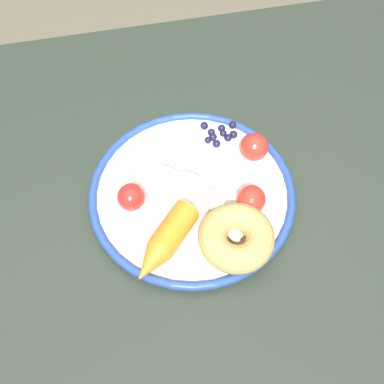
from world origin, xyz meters
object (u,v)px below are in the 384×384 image
at_px(banana, 187,189).
at_px(blueberry_pile, 220,133).
at_px(carrot_orange, 164,243).
at_px(tomato_near, 251,199).
at_px(tomato_far, 254,147).
at_px(dining_table, 210,228).
at_px(tomato_mid, 131,197).
at_px(donut, 236,238).
at_px(plate, 192,193).

relative_size(banana, blueberry_pile, 2.72).
distance_m(carrot_orange, blueberry_pile, 0.20).
xyz_separation_m(tomato_near, tomato_far, (0.03, 0.08, 0.00)).
xyz_separation_m(banana, tomato_far, (0.11, 0.04, 0.01)).
height_order(banana, tomato_far, tomato_far).
distance_m(blueberry_pile, tomato_near, 0.13).
bearing_deg(dining_table, tomato_far, 28.65).
relative_size(tomato_near, tomato_far, 0.96).
relative_size(dining_table, tomato_mid, 24.66).
bearing_deg(tomato_far, carrot_orange, -141.40).
bearing_deg(banana, donut, -62.69).
xyz_separation_m(banana, donut, (0.05, -0.09, 0.01)).
bearing_deg(tomato_near, carrot_orange, -162.70).
relative_size(dining_table, plate, 3.26).
relative_size(tomato_near, tomato_mid, 1.03).
xyz_separation_m(tomato_mid, tomato_far, (0.18, 0.05, 0.00)).
bearing_deg(carrot_orange, tomato_far, 38.60).
bearing_deg(blueberry_pile, tomato_far, -48.09).
bearing_deg(plate, tomato_far, 23.35).
bearing_deg(tomato_far, tomato_near, -108.55).
relative_size(plate, tomato_far, 7.09).
relative_size(banana, tomato_mid, 3.99).
bearing_deg(tomato_far, banana, -157.79).
height_order(plate, tomato_far, tomato_far).
bearing_deg(blueberry_pile, plate, -124.69).
relative_size(blueberry_pile, tomato_mid, 1.47).
relative_size(dining_table, tomato_far, 23.08).
distance_m(plate, blueberry_pile, 0.11).
bearing_deg(tomato_near, blueberry_pile, 95.32).
bearing_deg(carrot_orange, blueberry_pile, 55.76).
height_order(dining_table, banana, banana).
distance_m(dining_table, donut, 0.17).
bearing_deg(plate, tomato_near, -28.76).
bearing_deg(blueberry_pile, donut, -97.08).
bearing_deg(banana, tomato_far, 22.21).
bearing_deg(dining_table, plate, -170.43).
height_order(banana, tomato_near, tomato_near).
bearing_deg(donut, banana, 117.31).
relative_size(plate, tomato_mid, 7.57).
xyz_separation_m(carrot_orange, tomato_far, (0.15, 0.12, 0.00)).
xyz_separation_m(dining_table, donut, (0.01, -0.09, 0.15)).
distance_m(banana, tomato_far, 0.12).
bearing_deg(dining_table, blueberry_pile, 69.89).
xyz_separation_m(blueberry_pile, tomato_near, (0.01, -0.13, 0.01)).
relative_size(donut, tomato_far, 2.42).
distance_m(blueberry_pile, tomato_far, 0.06).
xyz_separation_m(donut, tomato_mid, (-0.12, 0.09, 0.00)).
relative_size(carrot_orange, tomato_near, 2.76).
bearing_deg(plate, dining_table, 9.57).
distance_m(banana, tomato_mid, 0.08).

